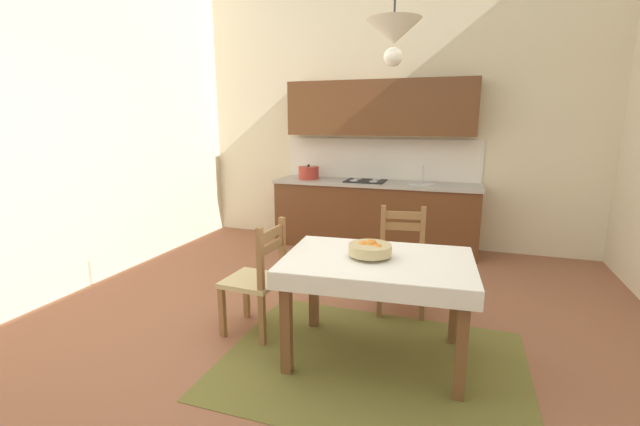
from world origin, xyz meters
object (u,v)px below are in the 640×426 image
kitchen_cabinetry (375,185)px  dining_table (377,277)px  pendant_lamp (394,34)px  dining_chair_tv_side (257,280)px  dining_chair_kitchen_side (402,262)px  fruit_bowl (370,249)px

kitchen_cabinetry → dining_table: bearing=-78.1°
dining_table → pendant_lamp: size_ratio=1.69×
dining_table → dining_chair_tv_side: size_ratio=1.47×
dining_chair_kitchen_side → dining_chair_tv_side: (-1.03, -0.82, 0.00)m
dining_chair_kitchen_side → fruit_bowl: 0.97m
dining_chair_tv_side → pendant_lamp: pendant_lamp is taller
dining_chair_tv_side → fruit_bowl: (0.92, -0.07, 0.37)m
kitchen_cabinetry → fruit_bowl: 2.77m
kitchen_cabinetry → dining_chair_kitchen_side: 1.99m
dining_chair_tv_side → pendant_lamp: 2.05m
dining_chair_kitchen_side → fruit_bowl: dining_chair_kitchen_side is taller
dining_chair_kitchen_side → dining_chair_tv_side: same height
kitchen_cabinetry → dining_chair_kitchen_side: kitchen_cabinetry is taller
kitchen_cabinetry → dining_chair_tv_side: (-0.41, -2.65, -0.41)m
kitchen_cabinetry → dining_table: (0.57, -2.73, -0.24)m
pendant_lamp → fruit_bowl: bearing=132.7°
dining_chair_tv_side → pendant_lamp: size_ratio=1.16×
dining_chair_kitchen_side → pendant_lamp: (0.03, -1.03, 1.74)m
dining_chair_kitchen_side → pendant_lamp: size_ratio=1.16×
kitchen_cabinetry → fruit_bowl: size_ratio=8.96×
dining_chair_tv_side → fruit_bowl: dining_chair_tv_side is taller
kitchen_cabinetry → dining_chair_tv_side: size_ratio=2.89×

